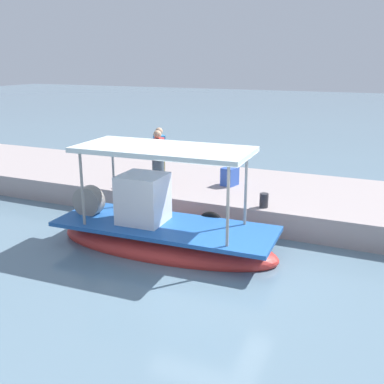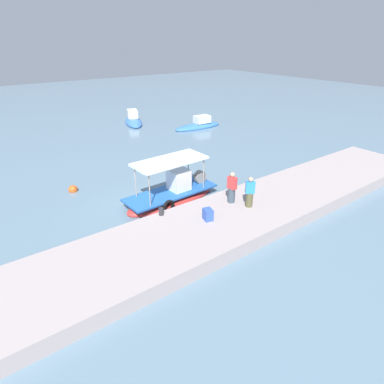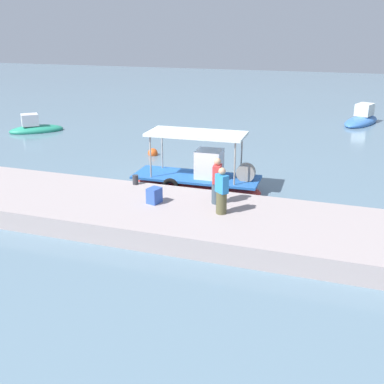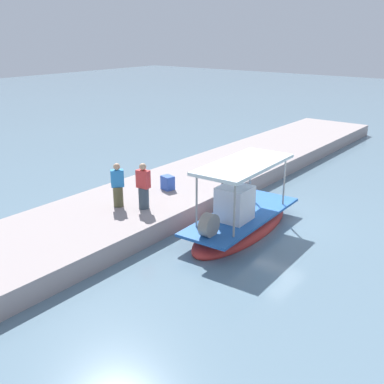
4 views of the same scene
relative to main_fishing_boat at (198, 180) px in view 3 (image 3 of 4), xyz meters
name	(u,v)px [view 3 (image 3 of 4)]	position (x,y,z in m)	size (l,w,h in m)	color
ground_plane	(168,184)	(-1.59, 0.34, -0.44)	(120.00, 120.00, 0.00)	slate
dock_quay	(125,210)	(-1.59, -4.09, -0.09)	(36.00, 4.61, 0.72)	#A19493
main_fishing_boat	(198,180)	(0.00, 0.00, 0.00)	(5.88, 2.22, 2.95)	red
fisherman_near_bollard	(217,183)	(1.75, -3.15, 1.06)	(0.42, 0.51, 1.73)	#3A4955
fisherman_by_crate	(222,193)	(2.17, -4.06, 1.03)	(0.53, 0.52, 1.67)	brown
mooring_bollard	(135,180)	(-2.05, -2.11, 0.47)	(0.24, 0.24, 0.39)	#2D2D33
cargo_crate	(154,195)	(-0.45, -3.86, 0.56)	(0.50, 0.40, 0.58)	#3356B7
marker_buoy	(153,153)	(-4.31, 4.86, -0.33)	(0.56, 0.56, 0.56)	#E5571D
moored_boat_mid	(35,128)	(-14.48, 7.99, -0.21)	(3.74, 3.58, 1.50)	#268E70
moored_boat_far	(362,120)	(6.89, 18.41, -0.16)	(3.26, 5.16, 1.68)	#3A6FBA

